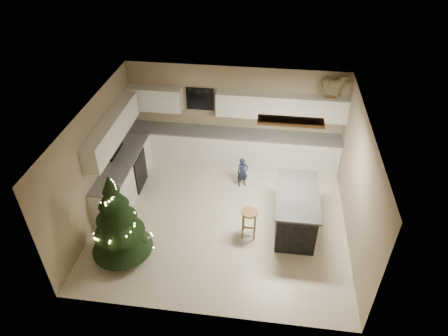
# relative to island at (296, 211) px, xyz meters

# --- Properties ---
(ground_plane) EXTENTS (5.50, 5.50, 0.00)m
(ground_plane) POSITION_rel_island_xyz_m (-1.61, 0.08, -0.48)
(ground_plane) COLOR beige
(room_shell) EXTENTS (5.52, 5.02, 2.61)m
(room_shell) POSITION_rel_island_xyz_m (-1.58, 0.08, 1.27)
(room_shell) COLOR tan
(room_shell) RESTS_ON ground_plane
(cabinetry) EXTENTS (5.50, 3.20, 2.00)m
(cabinetry) POSITION_rel_island_xyz_m (-2.52, 1.73, 0.28)
(cabinetry) COLOR silver
(cabinetry) RESTS_ON ground_plane
(island) EXTENTS (0.90, 1.70, 0.95)m
(island) POSITION_rel_island_xyz_m (0.00, 0.00, 0.00)
(island) COLOR black
(island) RESTS_ON ground_plane
(bar_stool) EXTENTS (0.35, 0.35, 0.67)m
(bar_stool) POSITION_rel_island_xyz_m (-0.97, -0.37, 0.03)
(bar_stool) COLOR brown
(bar_stool) RESTS_ON ground_plane
(christmas_tree) EXTENTS (1.26, 1.22, 2.01)m
(christmas_tree) POSITION_rel_island_xyz_m (-3.46, -1.24, 0.35)
(christmas_tree) COLOR #3F2816
(christmas_tree) RESTS_ON ground_plane
(toddler) EXTENTS (0.34, 0.30, 0.79)m
(toddler) POSITION_rel_island_xyz_m (-1.27, 1.32, -0.08)
(toddler) COLOR #161C36
(toddler) RESTS_ON ground_plane
(rocking_horse) EXTENTS (0.69, 0.33, 0.60)m
(rocking_horse) POSITION_rel_island_xyz_m (0.69, 2.41, 1.83)
(rocking_horse) COLOR brown
(rocking_horse) RESTS_ON cabinetry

